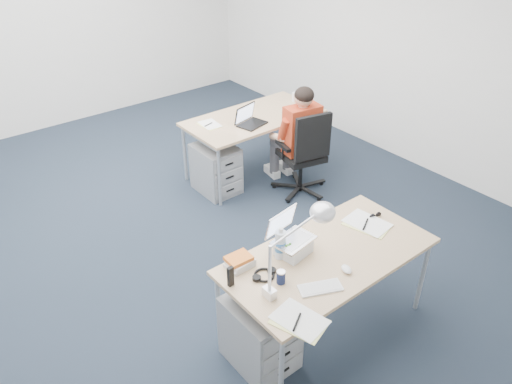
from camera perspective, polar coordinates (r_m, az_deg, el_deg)
floor at (r=5.11m, az=-7.19°, el=-4.73°), size 7.00×7.00×0.00m
room at (r=4.32m, az=-8.75°, el=13.80°), size 6.02×7.02×2.80m
desk_near at (r=3.72m, az=8.26°, el=-7.62°), size 1.60×0.80×0.73m
desk_far at (r=5.83m, az=-0.23°, el=8.22°), size 1.60×0.80×0.73m
office_chair at (r=5.62m, az=5.29°, el=2.57°), size 0.77×0.77×1.01m
seated_person at (r=5.60m, az=4.43°, el=6.26°), size 0.44×0.72×1.23m
drawer_pedestal_near at (r=3.73m, az=0.47°, el=-15.84°), size 0.40×0.50×0.55m
drawer_pedestal_far at (r=5.65m, az=-4.59°, el=2.66°), size 0.40×0.50×0.55m
silver_laptop at (r=3.58m, az=4.35°, el=-4.99°), size 0.33×0.28×0.32m
wireless_keyboard at (r=3.41m, az=7.36°, el=-10.80°), size 0.32×0.23×0.01m
computer_mouse at (r=3.56m, az=10.30°, el=-8.68°), size 0.09×0.11×0.04m
headphones at (r=3.47m, az=0.95°, el=-9.40°), size 0.20×0.15×0.03m
can_koozie at (r=3.40m, az=2.87°, el=-9.68°), size 0.07×0.07×0.10m
water_bottle at (r=3.56m, az=2.81°, el=-5.82°), size 0.09×0.09×0.26m
bear_figurine at (r=3.58m, az=3.68°, el=-6.79°), size 0.09×0.08×0.13m
book_stack at (r=3.53m, az=-1.90°, el=-7.95°), size 0.20×0.16×0.09m
cordless_phone at (r=3.36m, az=-2.92°, el=-9.62°), size 0.04×0.03×0.16m
papers_left at (r=3.18m, az=4.98°, el=-14.55°), size 0.30×0.37×0.01m
papers_right at (r=4.04m, az=12.59°, el=-3.63°), size 0.30×0.38×0.01m
sunglasses at (r=4.14m, az=13.48°, el=-2.64°), size 0.12×0.08×0.03m
desk_lamp at (r=3.23m, az=3.94°, el=-6.88°), size 0.53×0.35×0.57m
dark_laptop at (r=5.55m, az=-0.43°, el=8.74°), size 0.37×0.37×0.23m
far_cup at (r=6.25m, az=4.48°, el=10.80°), size 0.10×0.10×0.11m
far_papers at (r=5.61m, az=-5.31°, el=7.65°), size 0.20×0.27×0.01m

